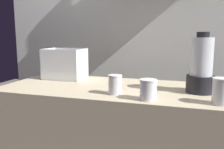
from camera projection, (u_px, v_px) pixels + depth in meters
back_wall_unit at (137, 30)px, 2.22m from camera, size 2.60×0.24×2.50m
carrot_display_bin at (66, 69)px, 1.84m from camera, size 0.29×0.21×0.22m
blender_pitcher at (201, 68)px, 1.39m from camera, size 0.16×0.16×0.35m
juice_cup_mango_far_left at (115, 85)px, 1.37m from camera, size 0.08×0.08×0.11m
juice_cup_beet_left at (148, 91)px, 1.25m from camera, size 0.09×0.09×0.11m
juice_cup_beet_middle at (221, 93)px, 1.17m from camera, size 0.09×0.09×0.13m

